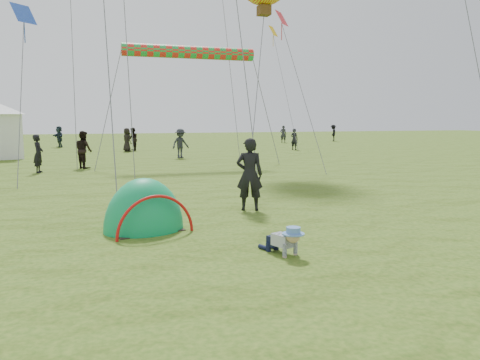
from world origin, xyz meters
name	(u,v)px	position (x,y,z in m)	size (l,w,h in m)	color
ground	(280,263)	(0.00, 0.00, 0.00)	(140.00, 140.00, 0.00)	#274A10
crawling_toddler	(285,239)	(0.28, 0.42, 0.27)	(0.49, 0.70, 0.54)	black
popup_tent	(144,230)	(-1.83, 3.05, 0.00)	(1.72, 1.42, 2.23)	#128A63
standing_adult	(249,174)	(1.01, 4.36, 0.93)	(0.68, 0.45, 1.87)	black
crowd_person_0	(38,154)	(-4.92, 15.20, 0.84)	(0.61, 0.40, 1.67)	black
crowd_person_1	(84,150)	(-3.05, 16.44, 0.89)	(0.87, 0.67, 1.78)	black
crowd_person_3	(333,133)	(21.66, 36.61, 0.86)	(1.11, 0.64, 1.72)	black
crowd_person_5	(59,137)	(-4.99, 34.37, 0.87)	(1.62, 0.52, 1.75)	#19252E
crowd_person_6	(283,134)	(15.55, 35.58, 0.84)	(0.61, 0.40, 1.68)	#26272C
crowd_person_9	(180,143)	(2.46, 20.94, 0.87)	(1.13, 0.65, 1.75)	#25272E
crowd_person_10	(127,140)	(-0.12, 27.57, 0.84)	(0.82, 0.54, 1.69)	black
crowd_person_12	(294,139)	(12.12, 25.62, 0.80)	(0.59, 0.38, 1.60)	black
crowd_person_13	(133,139)	(0.36, 28.28, 0.85)	(0.83, 0.64, 1.70)	black
rainbow_tube_kite	(189,52)	(2.25, 17.06, 5.69)	(0.64, 0.64, 6.73)	red
diamond_kite_4	(23,14)	(-5.20, 15.29, 6.72)	(0.95, 0.95, 0.00)	#1C41B2
diamond_kite_6	(282,18)	(6.73, 15.73, 7.39)	(0.87, 0.87, 0.00)	red
diamond_kite_8	(273,31)	(11.59, 28.74, 9.26)	(0.96, 0.96, 0.00)	#E8AD0A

